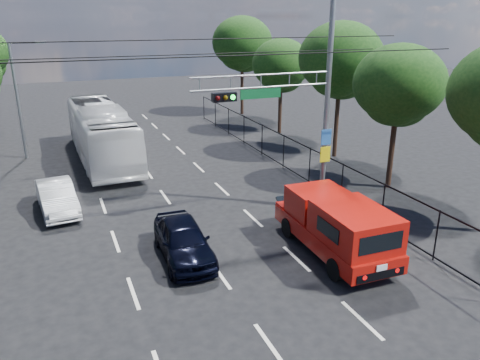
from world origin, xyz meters
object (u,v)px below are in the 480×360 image
white_bus (101,133)px  white_van (57,197)px  navy_hatchback (183,240)px  signal_mast (303,97)px  red_pickup (336,224)px

white_bus → white_van: white_bus is taller
navy_hatchback → white_van: (-4.15, 6.43, -0.03)m
white_van → white_bus: bearing=63.4°
navy_hatchback → white_van: size_ratio=1.01×
signal_mast → red_pickup: signal_mast is taller
signal_mast → white_bus: 14.38m
red_pickup → white_bus: size_ratio=0.50×
white_bus → signal_mast: bearing=-60.1°
navy_hatchback → white_bus: white_bus is taller
red_pickup → navy_hatchback: red_pickup is taller
red_pickup → signal_mast: bearing=79.7°
white_van → signal_mast: bearing=-27.5°
signal_mast → navy_hatchback: (-6.10, -2.33, -4.51)m
signal_mast → white_van: 11.94m
navy_hatchback → white_bus: bearing=97.3°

